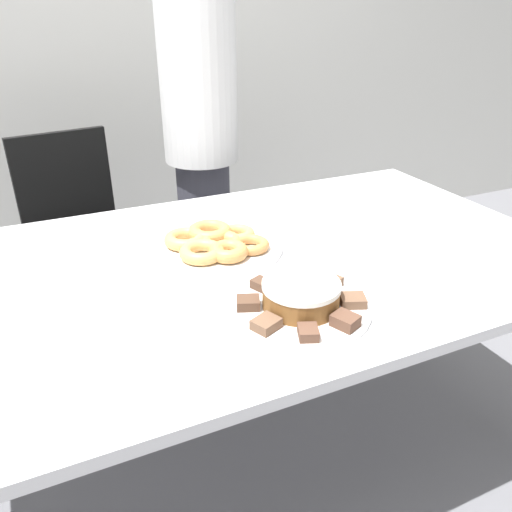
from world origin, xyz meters
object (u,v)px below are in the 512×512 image
Objects in this scene: person_standing at (201,147)px; office_chair_left at (84,250)px; plate_donuts at (220,248)px; napkin at (422,223)px; frosted_cake at (301,294)px; plate_cake at (300,308)px.

person_standing reaches higher than office_chair_left.
napkin is (0.66, -0.09, -0.00)m from plate_donuts.
person_standing is 8.75× the size of frosted_cake.
plate_donuts is (0.32, -0.82, 0.30)m from office_chair_left.
plate_donuts is at bearing 98.66° from frosted_cake.
office_chair_left is 1.30m from frosted_cake.
office_chair_left is at bearing 107.52° from frosted_cake.
napkin is at bearing 25.03° from frosted_cake.
office_chair_left reaches higher than plate_cake.
plate_cake is 0.04m from frosted_cake.
napkin is at bearing -52.98° from office_chair_left.
plate_cake and plate_donuts have the same top height.
plate_cake is 0.38m from plate_donuts.
person_standing is 0.95m from napkin.
person_standing is at bearing 82.75° from plate_cake.
office_chair_left is at bearing 137.25° from napkin.
plate_donuts is 1.96× the size of frosted_cake.
frosted_cake is 1.13× the size of napkin.
plate_donuts is at bearing -105.06° from person_standing.
plate_donuts is 2.21× the size of napkin.
plate_donuts is 0.38m from frosted_cake.
office_chair_left is (-0.52, 0.08, -0.40)m from person_standing.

